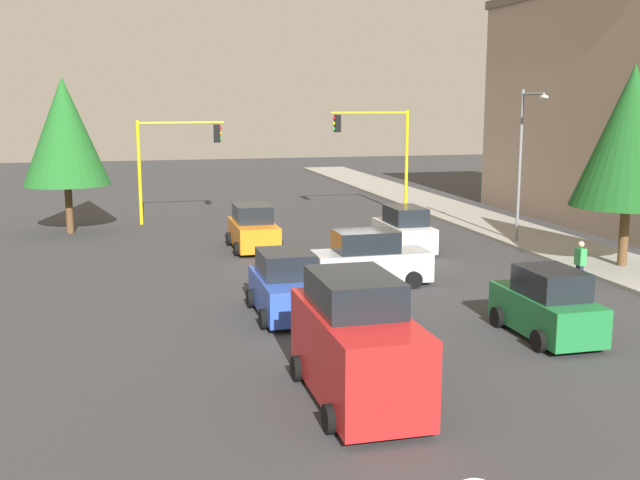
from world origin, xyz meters
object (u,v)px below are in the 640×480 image
object	(u,v)px
car_white	(404,231)
car_green	(547,306)
tree_opposite_side	(65,132)
car_silver	(370,260)
delivery_van_red	(356,344)
traffic_signal_far_right	(174,150)
car_blue	(287,287)
street_lamp_curbside	(525,150)
pedestrian_crossing	(580,263)
tree_roadside_near	(631,136)
car_orange	(253,229)
traffic_signal_far_left	(378,142)

from	to	relation	value
car_white	car_green	xyz separation A→B (m)	(12.73, -0.52, -0.00)
tree_opposite_side	car_silver	world-z (taller)	tree_opposite_side
delivery_van_red	car_silver	world-z (taller)	delivery_van_red
traffic_signal_far_right	car_blue	world-z (taller)	traffic_signal_far_right
traffic_signal_far_right	street_lamp_curbside	size ratio (longest dim) A/B	0.79
delivery_van_red	car_white	xyz separation A→B (m)	(-15.77, 6.97, -0.39)
traffic_signal_far_right	car_silver	distance (m)	17.29
car_green	car_silver	world-z (taller)	same
street_lamp_curbside	pedestrian_crossing	world-z (taller)	street_lamp_curbside
tree_roadside_near	car_white	distance (m)	9.92
tree_opposite_side	car_orange	world-z (taller)	tree_opposite_side
tree_roadside_near	pedestrian_crossing	bearing A→B (deg)	-55.12
delivery_van_red	car_orange	size ratio (longest dim) A/B	1.19
street_lamp_curbside	car_orange	bearing A→B (deg)	-99.47
street_lamp_curbside	car_blue	bearing A→B (deg)	-55.42
car_white	car_green	bearing A→B (deg)	-2.35
tree_roadside_near	pedestrian_crossing	xyz separation A→B (m)	(2.39, -3.42, -4.26)
car_blue	car_orange	xyz separation A→B (m)	(-10.78, 0.72, 0.00)
traffic_signal_far_left	tree_opposite_side	xyz separation A→B (m)	(2.00, -16.75, 0.80)
car_blue	traffic_signal_far_left	bearing A→B (deg)	154.17
traffic_signal_far_left	street_lamp_curbside	size ratio (longest dim) A/B	0.86
tree_opposite_side	car_silver	xyz separation A→B (m)	(14.00, 11.15, -4.13)
delivery_van_red	car_blue	world-z (taller)	delivery_van_red
street_lamp_curbside	car_white	size ratio (longest dim) A/B	1.73
car_silver	car_green	bearing A→B (deg)	22.02
delivery_van_red	car_blue	size ratio (longest dim) A/B	1.24
traffic_signal_far_right	tree_roadside_near	distance (m)	22.78
tree_roadside_near	car_green	world-z (taller)	tree_roadside_near
car_orange	car_green	bearing A→B (deg)	21.62
street_lamp_curbside	car_blue	distance (m)	15.84
street_lamp_curbside	car_silver	size ratio (longest dim) A/B	1.68
traffic_signal_far_right	tree_roadside_near	xyz separation A→B (m)	(16.00, 16.17, 1.26)
traffic_signal_far_left	car_orange	size ratio (longest dim) A/B	1.49
car_green	car_silver	size ratio (longest dim) A/B	0.90
car_silver	pedestrian_crossing	distance (m)	7.33
delivery_van_red	car_white	bearing A→B (deg)	156.17
tree_opposite_side	car_white	xyz separation A→B (m)	(8.36, 14.54, -4.13)
delivery_van_red	car_green	distance (m)	7.14
car_blue	car_green	bearing A→B (deg)	59.03
street_lamp_curbside	car_silver	distance (m)	11.20
car_green	delivery_van_red	bearing A→B (deg)	-64.71
street_lamp_curbside	pedestrian_crossing	distance (m)	8.96
traffic_signal_far_left	tree_opposite_side	bearing A→B (deg)	-83.19
traffic_signal_far_right	street_lamp_curbside	world-z (taller)	street_lamp_curbside
tree_opposite_side	car_blue	xyz separation A→B (m)	(17.17, 7.47, -4.13)
tree_roadside_near	street_lamp_curbside	bearing A→B (deg)	-166.95
pedestrian_crossing	car_orange	bearing A→B (deg)	-135.32
traffic_signal_far_right	car_silver	size ratio (longest dim) A/B	1.32
street_lamp_curbside	delivery_van_red	size ratio (longest dim) A/B	1.46
traffic_signal_far_right	delivery_van_red	world-z (taller)	traffic_signal_far_right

